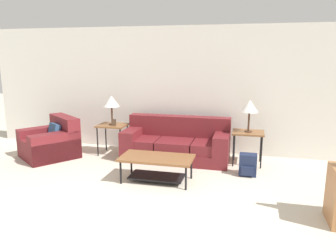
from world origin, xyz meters
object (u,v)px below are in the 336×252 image
(armchair, at_px, (51,143))
(backpack, at_px, (248,165))
(side_table_left, at_px, (112,128))
(side_table_right, at_px, (248,135))
(coffee_table, at_px, (157,163))
(table_lamp_left, at_px, (111,102))
(couch, at_px, (177,144))
(table_lamp_right, at_px, (250,107))

(armchair, xyz_separation_m, backpack, (3.86, -0.14, -0.10))
(side_table_left, relative_size, side_table_right, 1.00)
(coffee_table, height_order, side_table_right, side_table_right)
(table_lamp_left, distance_m, backpack, 2.94)
(table_lamp_left, bearing_deg, couch, -0.95)
(coffee_table, height_order, table_lamp_right, table_lamp_right)
(armchair, height_order, side_table_right, armchair)
(armchair, bearing_deg, coffee_table, -17.49)
(armchair, distance_m, table_lamp_left, 1.47)
(side_table_right, bearing_deg, armchair, -172.96)
(couch, distance_m, backpack, 1.50)
(armchair, xyz_separation_m, coffee_table, (2.42, -0.76, 0.02))
(coffee_table, distance_m, backpack, 1.57)
(table_lamp_right, height_order, backpack, table_lamp_right)
(side_table_left, distance_m, table_lamp_right, 2.76)
(armchair, bearing_deg, side_table_right, 7.04)
(coffee_table, bearing_deg, couch, 87.00)
(couch, relative_size, side_table_right, 3.28)
(couch, relative_size, armchair, 1.53)
(side_table_right, bearing_deg, coffee_table, -138.88)
(couch, bearing_deg, armchair, -169.70)
(table_lamp_left, height_order, table_lamp_right, same)
(backpack, bearing_deg, table_lamp_left, 167.30)
(armchair, xyz_separation_m, table_lamp_left, (1.13, 0.47, 0.81))
(armchair, height_order, table_lamp_left, table_lamp_left)
(couch, distance_m, armchair, 2.53)
(coffee_table, distance_m, table_lamp_left, 1.95)
(coffee_table, relative_size, table_lamp_right, 1.98)
(couch, relative_size, backpack, 5.46)
(couch, distance_m, table_lamp_left, 1.57)
(couch, height_order, coffee_table, couch)
(side_table_left, height_order, table_lamp_left, table_lamp_left)
(armchair, distance_m, side_table_right, 3.88)
(table_lamp_left, relative_size, backpack, 1.58)
(couch, bearing_deg, table_lamp_left, 179.05)
(coffee_table, distance_m, table_lamp_right, 2.04)
(backpack, bearing_deg, side_table_left, 167.30)
(side_table_left, bearing_deg, armchair, -157.24)
(armchair, height_order, side_table_left, armchair)
(armchair, bearing_deg, table_lamp_right, 7.04)
(side_table_left, xyz_separation_m, table_lamp_left, (0.00, -0.00, 0.54))
(armchair, bearing_deg, couch, 10.30)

